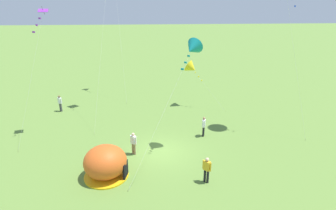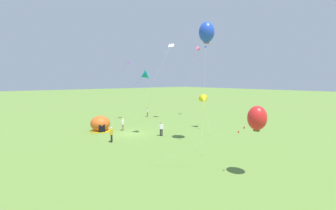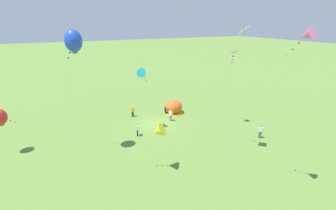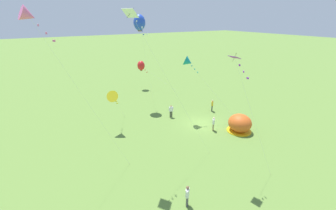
{
  "view_description": "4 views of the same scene",
  "coord_description": "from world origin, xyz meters",
  "px_view_note": "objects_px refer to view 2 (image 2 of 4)",
  "views": [
    {
      "loc": [
        -1.32,
        -17.02,
        10.17
      ],
      "look_at": [
        0.44,
        0.32,
        3.61
      ],
      "focal_mm": 28.0,
      "sensor_mm": 36.0,
      "label": 1
    },
    {
      "loc": [
        25.44,
        -14.39,
        6.92
      ],
      "look_at": [
        3.24,
        3.6,
        3.76
      ],
      "focal_mm": 24.0,
      "sensor_mm": 36.0,
      "label": 2
    },
    {
      "loc": [
        10.83,
        26.45,
        13.48
      ],
      "look_at": [
        -1.21,
        0.93,
        2.93
      ],
      "focal_mm": 24.0,
      "sensor_mm": 36.0,
      "label": 3
    },
    {
      "loc": [
        -19.6,
        16.6,
        12.55
      ],
      "look_at": [
        0.93,
        4.29,
        3.09
      ],
      "focal_mm": 24.0,
      "sensor_mm": 36.0,
      "label": 4
    }
  ],
  "objects_px": {
    "kite_purple": "(127,65)",
    "kite_pink": "(197,49)",
    "kite_red": "(257,118)",
    "kite_blue": "(207,32)",
    "person_with_toddler": "(123,124)",
    "person_near_tent": "(147,112)",
    "kite_teal": "(144,75)",
    "popup_tent": "(100,124)",
    "person_far_back": "(161,128)",
    "kite_white": "(170,48)",
    "person_strolling": "(111,134)",
    "kite_yellow": "(204,100)"
  },
  "relations": [
    {
      "from": "kite_purple",
      "to": "kite_pink",
      "type": "relative_size",
      "value": 0.78
    },
    {
      "from": "kite_red",
      "to": "kite_blue",
      "type": "relative_size",
      "value": 0.57
    },
    {
      "from": "person_with_toddler",
      "to": "kite_purple",
      "type": "xyz_separation_m",
      "value": [
        -6.53,
        4.37,
        8.45
      ]
    },
    {
      "from": "kite_blue",
      "to": "kite_purple",
      "type": "bearing_deg",
      "value": 177.62
    },
    {
      "from": "person_near_tent",
      "to": "kite_red",
      "type": "xyz_separation_m",
      "value": [
        27.2,
        -9.06,
        3.34
      ]
    },
    {
      "from": "kite_teal",
      "to": "popup_tent",
      "type": "bearing_deg",
      "value": -150.75
    },
    {
      "from": "person_far_back",
      "to": "kite_white",
      "type": "bearing_deg",
      "value": 134.98
    },
    {
      "from": "popup_tent",
      "to": "kite_red",
      "type": "relative_size",
      "value": 0.38
    },
    {
      "from": "kite_white",
      "to": "kite_teal",
      "type": "bearing_deg",
      "value": -55.61
    },
    {
      "from": "popup_tent",
      "to": "kite_pink",
      "type": "distance_m",
      "value": 22.23
    },
    {
      "from": "person_strolling",
      "to": "kite_white",
      "type": "bearing_deg",
      "value": 115.48
    },
    {
      "from": "kite_white",
      "to": "kite_pink",
      "type": "distance_m",
      "value": 6.28
    },
    {
      "from": "kite_yellow",
      "to": "kite_pink",
      "type": "height_order",
      "value": "kite_pink"
    },
    {
      "from": "kite_white",
      "to": "kite_blue",
      "type": "relative_size",
      "value": 1.02
    },
    {
      "from": "person_near_tent",
      "to": "person_strolling",
      "type": "distance_m",
      "value": 17.81
    },
    {
      "from": "person_near_tent",
      "to": "kite_pink",
      "type": "xyz_separation_m",
      "value": [
        5.77,
        7.22,
        11.63
      ]
    },
    {
      "from": "person_far_back",
      "to": "kite_blue",
      "type": "xyz_separation_m",
      "value": [
        5.99,
        1.32,
        10.84
      ]
    },
    {
      "from": "kite_pink",
      "to": "kite_purple",
      "type": "bearing_deg",
      "value": -110.89
    },
    {
      "from": "person_with_toddler",
      "to": "kite_white",
      "type": "xyz_separation_m",
      "value": [
        -2.15,
        10.17,
        11.39
      ]
    },
    {
      "from": "person_with_toddler",
      "to": "kite_pink",
      "type": "distance_m",
      "value": 20.24
    },
    {
      "from": "kite_white",
      "to": "kite_pink",
      "type": "xyz_separation_m",
      "value": [
        0.23,
        6.28,
        0.24
      ]
    },
    {
      "from": "person_strolling",
      "to": "kite_blue",
      "type": "height_order",
      "value": "kite_blue"
    },
    {
      "from": "kite_teal",
      "to": "kite_purple",
      "type": "height_order",
      "value": "kite_purple"
    },
    {
      "from": "kite_yellow",
      "to": "kite_red",
      "type": "bearing_deg",
      "value": -35.26
    },
    {
      "from": "kite_blue",
      "to": "person_with_toddler",
      "type": "bearing_deg",
      "value": -162.83
    },
    {
      "from": "kite_red",
      "to": "kite_blue",
      "type": "bearing_deg",
      "value": 156.18
    },
    {
      "from": "popup_tent",
      "to": "kite_white",
      "type": "height_order",
      "value": "kite_white"
    },
    {
      "from": "person_near_tent",
      "to": "person_strolling",
      "type": "height_order",
      "value": "same"
    },
    {
      "from": "person_near_tent",
      "to": "kite_white",
      "type": "xyz_separation_m",
      "value": [
        5.54,
        0.94,
        11.39
      ]
    },
    {
      "from": "person_far_back",
      "to": "kite_blue",
      "type": "distance_m",
      "value": 12.45
    },
    {
      "from": "person_strolling",
      "to": "kite_teal",
      "type": "xyz_separation_m",
      "value": [
        -0.24,
        4.58,
        6.53
      ]
    },
    {
      "from": "person_strolling",
      "to": "kite_white",
      "type": "height_order",
      "value": "kite_white"
    },
    {
      "from": "person_with_toddler",
      "to": "person_far_back",
      "type": "bearing_deg",
      "value": 21.92
    },
    {
      "from": "person_far_back",
      "to": "kite_red",
      "type": "xyz_separation_m",
      "value": [
        13.79,
        -2.13,
        3.34
      ]
    },
    {
      "from": "person_far_back",
      "to": "kite_teal",
      "type": "distance_m",
      "value": 6.86
    },
    {
      "from": "person_with_toddler",
      "to": "kite_white",
      "type": "bearing_deg",
      "value": 101.93
    },
    {
      "from": "person_far_back",
      "to": "kite_yellow",
      "type": "bearing_deg",
      "value": 87.83
    },
    {
      "from": "person_near_tent",
      "to": "kite_blue",
      "type": "relative_size",
      "value": 0.13
    },
    {
      "from": "person_far_back",
      "to": "kite_teal",
      "type": "xyz_separation_m",
      "value": [
        -1.46,
        -1.48,
        6.53
      ]
    },
    {
      "from": "kite_red",
      "to": "kite_pink",
      "type": "relative_size",
      "value": 0.56
    },
    {
      "from": "kite_purple",
      "to": "popup_tent",
      "type": "bearing_deg",
      "value": -54.86
    },
    {
      "from": "kite_white",
      "to": "person_near_tent",
      "type": "bearing_deg",
      "value": -170.35
    },
    {
      "from": "person_strolling",
      "to": "kite_pink",
      "type": "relative_size",
      "value": 0.13
    },
    {
      "from": "kite_teal",
      "to": "kite_yellow",
      "type": "height_order",
      "value": "kite_teal"
    },
    {
      "from": "person_near_tent",
      "to": "person_far_back",
      "type": "bearing_deg",
      "value": -27.34
    },
    {
      "from": "person_far_back",
      "to": "kite_white",
      "type": "relative_size",
      "value": 0.13
    },
    {
      "from": "person_near_tent",
      "to": "kite_yellow",
      "type": "xyz_separation_m",
      "value": [
        13.69,
        0.49,
        3.17
      ]
    },
    {
      "from": "kite_yellow",
      "to": "kite_white",
      "type": "bearing_deg",
      "value": 176.83
    },
    {
      "from": "person_with_toddler",
      "to": "kite_purple",
      "type": "relative_size",
      "value": 0.17
    },
    {
      "from": "kite_red",
      "to": "person_with_toddler",
      "type": "bearing_deg",
      "value": -179.49
    }
  ]
}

